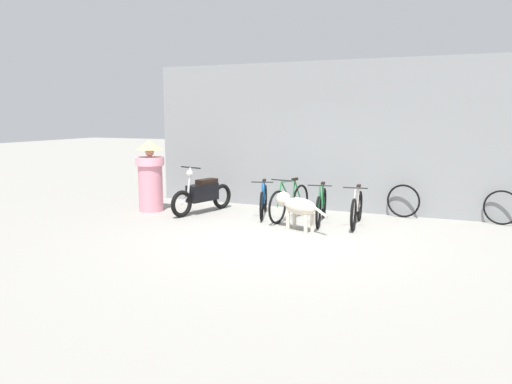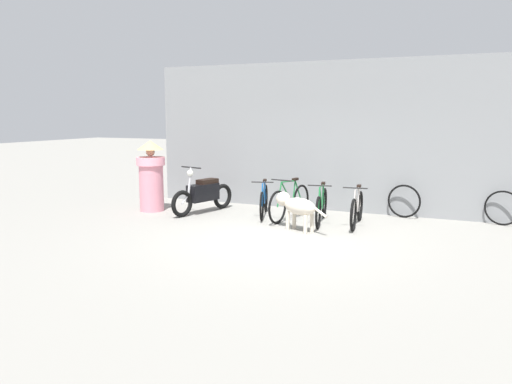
{
  "view_description": "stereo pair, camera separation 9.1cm",
  "coord_description": "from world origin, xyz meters",
  "px_view_note": "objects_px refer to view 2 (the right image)",
  "views": [
    {
      "loc": [
        2.95,
        -8.0,
        2.16
      ],
      "look_at": [
        -0.84,
        0.95,
        0.65
      ],
      "focal_mm": 35.0,
      "sensor_mm": 36.0,
      "label": 1
    },
    {
      "loc": [
        3.03,
        -7.96,
        2.16
      ],
      "look_at": [
        -0.84,
        0.95,
        0.65
      ],
      "focal_mm": 35.0,
      "sensor_mm": 36.0,
      "label": 2
    }
  ],
  "objects_px": {
    "bicycle_1": "(290,202)",
    "stray_dog": "(296,206)",
    "bicycle_2": "(321,206)",
    "bicycle_0": "(264,201)",
    "motorcycle": "(203,194)",
    "bicycle_3": "(357,209)",
    "spare_tire_left": "(503,208)",
    "spare_tire_right": "(404,201)",
    "person_in_robes": "(151,175)"
  },
  "relations": [
    {
      "from": "bicycle_1",
      "to": "spare_tire_left",
      "type": "xyz_separation_m",
      "value": [
        4.03,
        1.14,
        -0.01
      ]
    },
    {
      "from": "bicycle_0",
      "to": "spare_tire_left",
      "type": "bearing_deg",
      "value": 84.56
    },
    {
      "from": "bicycle_0",
      "to": "bicycle_2",
      "type": "xyz_separation_m",
      "value": [
        1.33,
        -0.18,
        0.01
      ]
    },
    {
      "from": "bicycle_0",
      "to": "person_in_robes",
      "type": "height_order",
      "value": "person_in_robes"
    },
    {
      "from": "spare_tire_right",
      "to": "motorcycle",
      "type": "bearing_deg",
      "value": -163.74
    },
    {
      "from": "bicycle_3",
      "to": "motorcycle",
      "type": "bearing_deg",
      "value": -93.91
    },
    {
      "from": "spare_tire_left",
      "to": "spare_tire_right",
      "type": "relative_size",
      "value": 0.98
    },
    {
      "from": "bicycle_1",
      "to": "bicycle_2",
      "type": "distance_m",
      "value": 0.7
    },
    {
      "from": "bicycle_2",
      "to": "spare_tire_left",
      "type": "bearing_deg",
      "value": 100.09
    },
    {
      "from": "bicycle_0",
      "to": "bicycle_1",
      "type": "height_order",
      "value": "bicycle_1"
    },
    {
      "from": "bicycle_3",
      "to": "motorcycle",
      "type": "xyz_separation_m",
      "value": [
        -3.42,
        -0.05,
        0.09
      ]
    },
    {
      "from": "bicycle_0",
      "to": "bicycle_3",
      "type": "bearing_deg",
      "value": 68.03
    },
    {
      "from": "bicycle_3",
      "to": "spare_tire_right",
      "type": "distance_m",
      "value": 1.38
    },
    {
      "from": "bicycle_1",
      "to": "bicycle_3",
      "type": "distance_m",
      "value": 1.4
    },
    {
      "from": "spare_tire_left",
      "to": "stray_dog",
      "type": "bearing_deg",
      "value": -150.52
    },
    {
      "from": "spare_tire_right",
      "to": "bicycle_2",
      "type": "bearing_deg",
      "value": -140.72
    },
    {
      "from": "bicycle_3",
      "to": "spare_tire_left",
      "type": "height_order",
      "value": "bicycle_3"
    },
    {
      "from": "bicycle_2",
      "to": "stray_dog",
      "type": "relative_size",
      "value": 1.42
    },
    {
      "from": "person_in_robes",
      "to": "stray_dog",
      "type": "bearing_deg",
      "value": -156.22
    },
    {
      "from": "bicycle_2",
      "to": "stray_dog",
      "type": "bearing_deg",
      "value": -26.27
    },
    {
      "from": "bicycle_1",
      "to": "spare_tire_left",
      "type": "relative_size",
      "value": 2.4
    },
    {
      "from": "bicycle_1",
      "to": "bicycle_0",
      "type": "bearing_deg",
      "value": -91.88
    },
    {
      "from": "motorcycle",
      "to": "person_in_robes",
      "type": "distance_m",
      "value": 1.27
    },
    {
      "from": "bicycle_3",
      "to": "stray_dog",
      "type": "relative_size",
      "value": 1.33
    },
    {
      "from": "spare_tire_right",
      "to": "spare_tire_left",
      "type": "bearing_deg",
      "value": 0.06
    },
    {
      "from": "bicycle_1",
      "to": "stray_dog",
      "type": "relative_size",
      "value": 1.38
    },
    {
      "from": "bicycle_1",
      "to": "motorcycle",
      "type": "xyz_separation_m",
      "value": [
        -2.01,
        -0.08,
        0.06
      ]
    },
    {
      "from": "motorcycle",
      "to": "spare_tire_right",
      "type": "height_order",
      "value": "motorcycle"
    },
    {
      "from": "stray_dog",
      "to": "spare_tire_left",
      "type": "height_order",
      "value": "stray_dog"
    },
    {
      "from": "bicycle_1",
      "to": "person_in_robes",
      "type": "distance_m",
      "value": 3.25
    },
    {
      "from": "bicycle_0",
      "to": "spare_tire_right",
      "type": "height_order",
      "value": "bicycle_0"
    },
    {
      "from": "bicycle_0",
      "to": "motorcycle",
      "type": "height_order",
      "value": "motorcycle"
    },
    {
      "from": "spare_tire_right",
      "to": "person_in_robes",
      "type": "bearing_deg",
      "value": -164.62
    },
    {
      "from": "bicycle_0",
      "to": "bicycle_2",
      "type": "height_order",
      "value": "bicycle_2"
    },
    {
      "from": "motorcycle",
      "to": "bicycle_1",
      "type": "bearing_deg",
      "value": 107.74
    },
    {
      "from": "bicycle_2",
      "to": "motorcycle",
      "type": "distance_m",
      "value": 2.71
    },
    {
      "from": "bicycle_2",
      "to": "spare_tire_left",
      "type": "height_order",
      "value": "bicycle_2"
    },
    {
      "from": "person_in_robes",
      "to": "bicycle_0",
      "type": "bearing_deg",
      "value": -137.43
    },
    {
      "from": "bicycle_2",
      "to": "stray_dog",
      "type": "xyz_separation_m",
      "value": [
        -0.25,
        -0.83,
        0.13
      ]
    },
    {
      "from": "bicycle_2",
      "to": "spare_tire_left",
      "type": "relative_size",
      "value": 2.47
    },
    {
      "from": "bicycle_1",
      "to": "stray_dog",
      "type": "xyz_separation_m",
      "value": [
        0.45,
        -0.89,
        0.11
      ]
    },
    {
      "from": "bicycle_1",
      "to": "bicycle_3",
      "type": "relative_size",
      "value": 1.04
    },
    {
      "from": "stray_dog",
      "to": "spare_tire_right",
      "type": "relative_size",
      "value": 1.7
    },
    {
      "from": "bicycle_3",
      "to": "person_in_robes",
      "type": "distance_m",
      "value": 4.64
    },
    {
      "from": "person_in_robes",
      "to": "spare_tire_left",
      "type": "relative_size",
      "value": 2.3
    },
    {
      "from": "motorcycle",
      "to": "bicycle_2",
      "type": "bearing_deg",
      "value": 106.05
    },
    {
      "from": "bicycle_0",
      "to": "stray_dog",
      "type": "height_order",
      "value": "bicycle_0"
    },
    {
      "from": "bicycle_2",
      "to": "stray_dog",
      "type": "height_order",
      "value": "bicycle_2"
    },
    {
      "from": "bicycle_3",
      "to": "motorcycle",
      "type": "distance_m",
      "value": 3.42
    },
    {
      "from": "bicycle_2",
      "to": "bicycle_3",
      "type": "bearing_deg",
      "value": 82.66
    }
  ]
}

